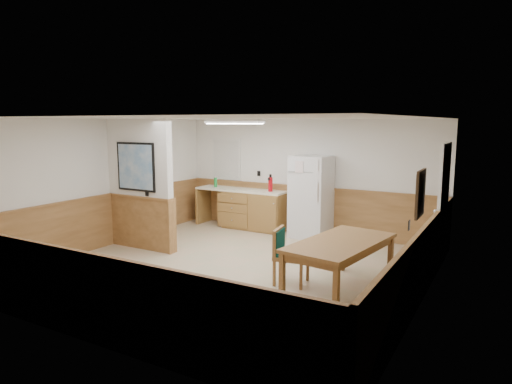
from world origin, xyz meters
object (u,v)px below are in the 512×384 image
Objects in this scene: refrigerator at (311,197)px; dining_bench at (404,278)px; soap_bottle at (216,182)px; fire_extinguisher at (270,184)px; dining_table at (340,247)px; dining_chair at (286,251)px.

refrigerator is 1.03× the size of dining_bench.
soap_bottle is (-4.98, 2.73, 0.67)m from dining_bench.
soap_bottle is (-1.47, -0.02, -0.06)m from fire_extinguisher.
dining_bench is at bearing 10.43° from dining_table.
dining_bench is at bearing -5.90° from dining_chair.
refrigerator reaches higher than soap_bottle.
dining_table reaches higher than dining_bench.
dining_table is 3.84m from fire_extinguisher.
refrigerator is at bearing -24.38° from fire_extinguisher.
soap_bottle is at bearing 154.23° from dining_table.
soap_bottle is at bearing -177.75° from refrigerator.
refrigerator is 1.02m from fire_extinguisher.
soap_bottle is (-4.08, 2.76, 0.35)m from dining_table.
refrigerator is 4.48× the size of fire_extinguisher.
dining_table is (1.61, -2.74, -0.21)m from refrigerator.
fire_extinguisher is at bearing 0.73° from soap_bottle.
dining_table is at bearing -68.47° from fire_extinguisher.
refrigerator is 3.73m from dining_bench.
soap_bottle reaches higher than dining_chair.
soap_bottle is (-2.47, 0.03, 0.14)m from refrigerator.
dining_table is at bearing -56.57° from refrigerator.
dining_bench is at bearing -59.72° from fire_extinguisher.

